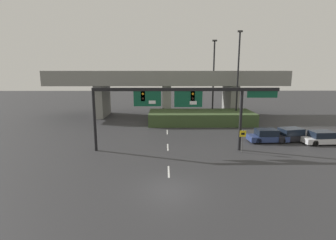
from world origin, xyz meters
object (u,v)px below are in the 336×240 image
at_px(highway_light_pole_far, 213,78).
at_px(parked_sedan_far_right, 322,138).
at_px(parked_sedan_near_right, 267,136).
at_px(highway_light_pole_near, 238,75).
at_px(speed_limit_sign, 243,138).
at_px(signal_gantry, 180,99).
at_px(parked_sedan_mid_right, 292,135).

relative_size(highway_light_pole_far, parked_sedan_far_right, 2.72).
bearing_deg(parked_sedan_near_right, highway_light_pole_near, 90.87).
xyz_separation_m(highway_light_pole_near, highway_light_pole_far, (-3.23, 2.08, -0.54)).
relative_size(speed_limit_sign, highway_light_pole_far, 0.18).
distance_m(signal_gantry, parked_sedan_near_right, 11.27).
distance_m(signal_gantry, parked_sedan_far_right, 16.44).
height_order(speed_limit_sign, highway_light_pole_near, highway_light_pole_near).
height_order(speed_limit_sign, parked_sedan_near_right, speed_limit_sign).
bearing_deg(speed_limit_sign, highway_light_pole_near, 77.36).
bearing_deg(signal_gantry, parked_sedan_near_right, 16.43).
height_order(highway_light_pole_near, parked_sedan_mid_right, highway_light_pole_near).
xyz_separation_m(highway_light_pole_far, parked_sedan_mid_right, (6.76, -12.63, -5.86)).
relative_size(signal_gantry, parked_sedan_far_right, 3.97).
bearing_deg(highway_light_pole_far, signal_gantry, -110.93).
bearing_deg(parked_sedan_near_right, parked_sedan_far_right, -9.91).
relative_size(speed_limit_sign, parked_sedan_mid_right, 0.46).
height_order(speed_limit_sign, parked_sedan_far_right, speed_limit_sign).
relative_size(speed_limit_sign, parked_sedan_near_right, 0.52).
distance_m(parked_sedan_near_right, parked_sedan_far_right, 5.80).
distance_m(signal_gantry, parked_sedan_mid_right, 14.02).
bearing_deg(highway_light_pole_near, parked_sedan_far_right, -61.69).
xyz_separation_m(signal_gantry, parked_sedan_near_right, (9.93, 2.93, -4.45)).
bearing_deg(signal_gantry, speed_limit_sign, -7.73).
distance_m(signal_gantry, highway_light_pole_far, 17.17).
distance_m(parked_sedan_near_right, parked_sedan_mid_right, 2.97).
height_order(highway_light_pole_far, parked_sedan_mid_right, highway_light_pole_far).
relative_size(highway_light_pole_far, parked_sedan_mid_right, 2.54).
xyz_separation_m(highway_light_pole_near, parked_sedan_mid_right, (3.53, -10.56, -6.40)).
xyz_separation_m(highway_light_pole_far, parked_sedan_far_right, (9.56, -13.83, -5.89)).
height_order(signal_gantry, parked_sedan_far_right, signal_gantry).
xyz_separation_m(speed_limit_sign, parked_sedan_near_right, (3.89, 3.75, -0.80)).
xyz_separation_m(signal_gantry, parked_sedan_mid_right, (12.87, 3.35, -4.44)).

